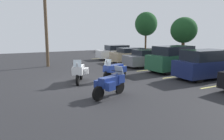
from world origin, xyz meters
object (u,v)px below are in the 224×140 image
(motorcycle_second, at_px, (111,83))
(utility_pole, at_px, (45,11))
(motorcycle_third, at_px, (115,69))
(car_white, at_px, (118,52))
(car_grey, at_px, (151,58))
(car_navy, at_px, (206,64))
(motorcycle_touring, at_px, (79,71))
(car_tan, at_px, (133,55))
(car_green, at_px, (174,59))

(motorcycle_second, xyz_separation_m, utility_pole, (-10.53, -0.65, 4.02))
(motorcycle_third, distance_m, car_white, 10.76)
(car_grey, bearing_deg, car_navy, -0.14)
(motorcycle_touring, height_order, motorcycle_second, motorcycle_touring)
(car_white, relative_size, car_tan, 1.08)
(car_green, relative_size, utility_pole, 0.49)
(car_white, height_order, utility_pole, utility_pole)
(utility_pole, bearing_deg, car_tan, 81.87)
(motorcycle_second, xyz_separation_m, car_navy, (-0.71, 7.24, 0.27))
(motorcycle_second, bearing_deg, car_tan, 141.72)
(utility_pole, bearing_deg, car_white, 102.94)
(motorcycle_second, height_order, utility_pole, utility_pole)
(car_navy, bearing_deg, motorcycle_second, -84.42)
(motorcycle_third, height_order, car_navy, car_navy)
(car_grey, distance_m, car_navy, 5.69)
(car_tan, relative_size, car_green, 1.04)
(motorcycle_second, bearing_deg, car_green, 116.13)
(car_tan, bearing_deg, utility_pole, -98.13)
(motorcycle_third, bearing_deg, utility_pole, -160.83)
(motorcycle_touring, height_order, car_green, car_green)
(car_navy, bearing_deg, utility_pole, -141.22)
(motorcycle_touring, relative_size, motorcycle_third, 0.93)
(car_white, relative_size, utility_pole, 0.55)
(motorcycle_touring, xyz_separation_m, car_grey, (-3.02, 7.56, 0.05))
(motorcycle_third, height_order, car_tan, car_tan)
(car_grey, xyz_separation_m, car_green, (2.84, -0.03, 0.24))
(car_navy, height_order, utility_pole, utility_pole)
(car_grey, bearing_deg, car_green, -0.51)
(motorcycle_touring, distance_m, car_tan, 9.77)
(car_tan, height_order, utility_pole, utility_pole)
(car_grey, xyz_separation_m, utility_pole, (-4.14, -7.90, 3.93))
(motorcycle_second, relative_size, car_green, 0.45)
(car_grey, bearing_deg, motorcycle_third, -58.66)
(motorcycle_third, height_order, car_white, car_white)
(motorcycle_touring, height_order, car_tan, car_tan)
(motorcycle_touring, bearing_deg, motorcycle_second, 5.25)
(motorcycle_touring, xyz_separation_m, utility_pole, (-7.16, -0.34, 3.98))
(car_white, height_order, car_green, car_green)
(motorcycle_second, bearing_deg, car_grey, 131.38)
(motorcycle_third, relative_size, car_tan, 0.47)
(car_navy, xyz_separation_m, utility_pole, (-9.82, -7.89, 3.75))
(car_white, relative_size, car_green, 1.12)
(motorcycle_touring, distance_m, motorcycle_second, 3.39)
(motorcycle_second, relative_size, utility_pole, 0.22)
(motorcycle_third, bearing_deg, car_grey, 121.34)
(car_green, distance_m, car_navy, 2.84)
(motorcycle_second, height_order, car_navy, car_navy)
(car_white, distance_m, car_grey, 6.00)
(motorcycle_touring, relative_size, utility_pole, 0.22)
(motorcycle_touring, bearing_deg, car_navy, 70.54)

